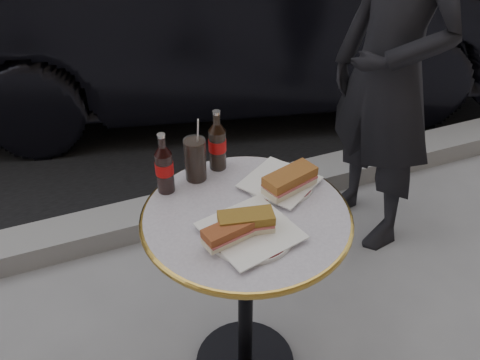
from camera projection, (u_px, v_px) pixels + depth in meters
name	position (u px, v px, depth m)	size (l,w,h in m)	color
curb	(176.00, 211.00, 2.63)	(40.00, 0.20, 0.12)	gray
bistro_table	(246.00, 299.00, 1.77)	(0.62, 0.62, 0.73)	#BAB2C4
plate_left	(250.00, 233.00, 1.48)	(0.24, 0.24, 0.01)	white
plate_right	(280.00, 184.00, 1.66)	(0.21, 0.21, 0.01)	silver
sandwich_left_a	(228.00, 234.00, 1.43)	(0.14, 0.06, 0.05)	brown
sandwich_left_b	(246.00, 223.00, 1.46)	(0.15, 0.07, 0.05)	olive
sandwich_right	(290.00, 181.00, 1.61)	(0.17, 0.08, 0.06)	brown
cola_bottle_left	(164.00, 163.00, 1.59)	(0.06, 0.06, 0.20)	black
cola_bottle_right	(217.00, 140.00, 1.68)	(0.06, 0.06, 0.21)	black
cola_glass	(195.00, 159.00, 1.65)	(0.07, 0.07, 0.14)	black
parked_car	(228.00, 4.00, 3.37)	(3.87, 1.34, 1.27)	black
pedestrian	(390.00, 74.00, 2.16)	(0.58, 0.38, 1.60)	black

